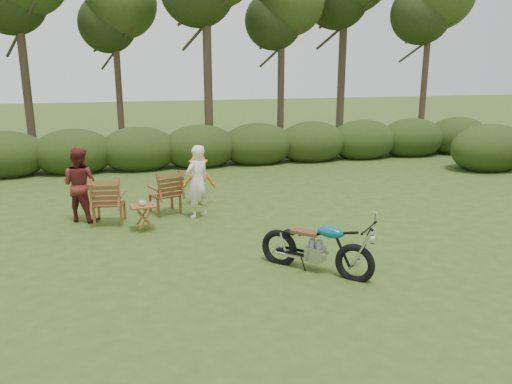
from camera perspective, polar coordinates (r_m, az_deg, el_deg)
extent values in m
plane|color=#2D4617|center=(8.54, 3.00, -8.63)|extent=(80.00, 80.00, 0.00)
cylinder|color=#382D1E|center=(18.82, -25.08, 13.92)|extent=(0.28, 0.28, 7.20)
cylinder|color=#382D1E|center=(19.67, -15.55, 13.38)|extent=(0.24, 0.24, 6.30)
sphere|color=#304218|center=(19.75, -15.95, 19.06)|extent=(2.52, 2.52, 2.52)
cylinder|color=#382D1E|center=(17.72, -5.59, 15.94)|extent=(0.30, 0.30, 7.65)
cylinder|color=#382D1E|center=(19.50, 2.89, 14.13)|extent=(0.26, 0.26, 6.48)
sphere|color=#304218|center=(19.59, 2.96, 20.03)|extent=(2.59, 2.59, 2.59)
cylinder|color=#382D1E|center=(21.62, 9.87, 15.88)|extent=(0.32, 0.32, 7.92)
cylinder|color=#382D1E|center=(20.89, 18.84, 13.92)|extent=(0.24, 0.24, 6.84)
sphere|color=#304218|center=(21.00, 19.34, 19.71)|extent=(2.74, 2.74, 2.74)
ellipsoid|color=#213312|center=(17.06, -26.82, 3.73)|extent=(2.52, 1.68, 1.51)
ellipsoid|color=#213312|center=(16.76, -20.12, 4.24)|extent=(2.52, 1.68, 1.51)
ellipsoid|color=#213312|center=(16.70, -13.26, 4.71)|extent=(2.52, 1.68, 1.51)
ellipsoid|color=#213312|center=(16.87, -6.44, 5.10)|extent=(2.52, 1.68, 1.51)
ellipsoid|color=#213312|center=(17.27, 0.15, 5.41)|extent=(2.52, 1.68, 1.51)
ellipsoid|color=#213312|center=(17.90, 6.38, 5.64)|extent=(2.52, 1.68, 1.51)
ellipsoid|color=#213312|center=(18.71, 12.13, 5.79)|extent=(2.52, 1.68, 1.51)
ellipsoid|color=#213312|center=(19.70, 17.35, 5.88)|extent=(2.52, 1.68, 1.51)
ellipsoid|color=#213312|center=(20.83, 22.04, 5.91)|extent=(2.52, 1.68, 1.51)
ellipsoid|color=#213312|center=(17.88, 25.18, 4.49)|extent=(2.70, 1.80, 1.62)
imported|color=beige|center=(10.43, -12.86, -1.24)|extent=(0.17, 0.17, 0.10)
imported|color=#F8E8CC|center=(11.30, -6.58, -2.88)|extent=(0.71, 0.64, 1.64)
imported|color=maroon|center=(11.65, -19.16, -3.08)|extent=(0.99, 0.93, 1.62)
imported|color=orange|center=(12.29, -6.48, -1.44)|extent=(0.81, 0.48, 1.25)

